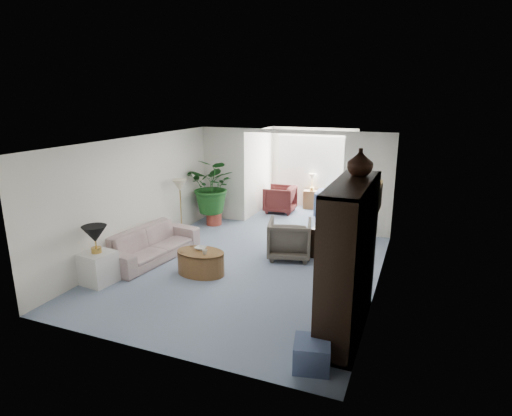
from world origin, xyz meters
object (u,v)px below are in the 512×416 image
at_px(sofa, 152,244).
at_px(floor_lamp, 180,185).
at_px(table_lamp, 95,234).
at_px(sunroom_table, 312,199).
at_px(entertainment_cabinet, 349,258).
at_px(coffee_bowl, 201,248).
at_px(framed_picture, 379,197).
at_px(coffee_cup, 205,252).
at_px(plant_pot, 214,219).
at_px(coffee_table, 201,263).
at_px(end_table, 98,268).
at_px(sunroom_chair_maroon, 280,199).
at_px(ottoman, 312,354).
at_px(sunroom_chair_blue, 331,204).
at_px(cabinet_urn, 360,162).
at_px(side_table_dark, 326,243).
at_px(wingback_chair, 290,239).

distance_m(sofa, floor_lamp, 1.82).
distance_m(table_lamp, sunroom_table, 6.97).
bearing_deg(entertainment_cabinet, coffee_bowl, 160.68).
xyz_separation_m(framed_picture, sunroom_table, (-2.42, 5.10, -1.42)).
bearing_deg(coffee_cup, table_lamp, -150.19).
bearing_deg(plant_pot, coffee_table, -67.08).
bearing_deg(sunroom_table, end_table, -108.96).
bearing_deg(sunroom_chair_maroon, ottoman, 18.62).
distance_m(coffee_table, sunroom_chair_blue, 4.98).
xyz_separation_m(framed_picture, cabinet_urn, (-0.23, -0.84, 0.69)).
relative_size(table_lamp, entertainment_cabinet, 0.20).
distance_m(cabinet_urn, ottoman, 2.72).
height_order(cabinet_urn, sunroom_table, cabinet_urn).
xyz_separation_m(coffee_bowl, side_table_dark, (2.07, 1.65, -0.16)).
height_order(floor_lamp, coffee_cup, floor_lamp).
relative_size(coffee_cup, sunroom_chair_blue, 0.12).
bearing_deg(coffee_table, sunroom_table, 82.42).
relative_size(sofa, entertainment_cabinet, 1.01).
bearing_deg(wingback_chair, end_table, 27.41).
height_order(ottoman, sunroom_chair_maroon, sunroom_chair_maroon).
bearing_deg(sunroom_table, coffee_bowl, -98.24).
bearing_deg(sunroom_chair_blue, sunroom_chair_maroon, 86.72).
bearing_deg(ottoman, coffee_bowl, 142.41).
distance_m(wingback_chair, ottoman, 3.74).
relative_size(sofa, sunroom_table, 4.00).
distance_m(floor_lamp, sunroom_table, 4.42).
distance_m(side_table_dark, sunroom_chair_blue, 3.05).
bearing_deg(plant_pot, coffee_bowl, -67.22).
height_order(floor_lamp, ottoman, floor_lamp).
height_order(table_lamp, side_table_dark, table_lamp).
bearing_deg(ottoman, sunroom_table, 104.69).
bearing_deg(side_table_dark, table_lamp, -141.58).
height_order(floor_lamp, coffee_table, floor_lamp).
xyz_separation_m(coffee_bowl, wingback_chair, (1.37, 1.35, -0.07)).
height_order(plant_pot, sunroom_table, sunroom_table).
height_order(wingback_chair, cabinet_urn, cabinet_urn).
xyz_separation_m(wingback_chair, entertainment_cabinet, (1.61, -2.39, 0.69)).
xyz_separation_m(framed_picture, end_table, (-4.68, -1.46, -1.41)).
relative_size(cabinet_urn, sunroom_table, 0.71).
height_order(table_lamp, wingback_chair, table_lamp).
bearing_deg(coffee_bowl, sunroom_chair_blue, 71.77).
xyz_separation_m(coffee_bowl, entertainment_cabinet, (2.97, -1.04, 0.62)).
distance_m(coffee_cup, sunroom_chair_blue, 5.03).
xyz_separation_m(table_lamp, sunroom_table, (2.25, 6.56, -0.66)).
bearing_deg(cabinet_urn, coffee_table, 171.40).
height_order(cabinet_urn, plant_pot, cabinet_urn).
distance_m(end_table, sunroom_chair_maroon, 6.00).
xyz_separation_m(ottoman, sunroom_table, (-1.97, 7.52, 0.10)).
bearing_deg(cabinet_urn, coffee_cup, 172.96).
xyz_separation_m(coffee_table, sunroom_chair_maroon, (-0.02, 4.75, 0.16)).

